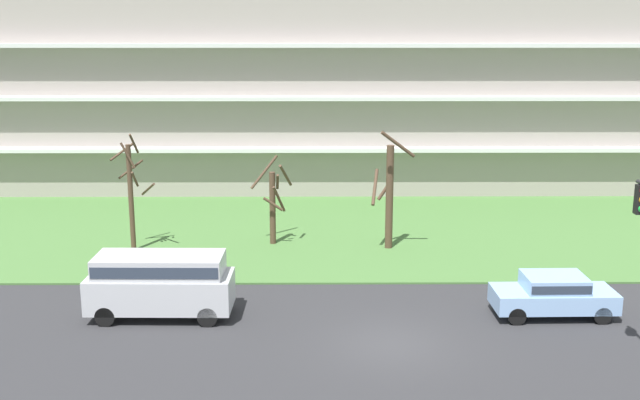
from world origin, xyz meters
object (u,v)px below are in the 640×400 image
tree_far_left (132,191)px  tree_center (389,193)px  sedan_blue_near_left (554,293)px  van_silver_center_left (160,281)px  tree_left (273,202)px

tree_far_left → tree_center: bearing=1.4°
tree_far_left → tree_center: size_ratio=0.97×
sedan_blue_near_left → tree_center: bearing=-59.2°
van_silver_center_left → tree_center: bearing=-135.9°
tree_left → sedan_blue_near_left: 14.25m
tree_far_left → sedan_blue_near_left: size_ratio=1.28×
tree_far_left → tree_left: (6.51, 1.07, -0.76)m
tree_far_left → van_silver_center_left: bearing=-70.6°
sedan_blue_near_left → van_silver_center_left: 14.36m
sedan_blue_near_left → van_silver_center_left: (-14.35, -0.00, 0.52)m
tree_center → sedan_blue_near_left: size_ratio=1.31×
tree_far_left → tree_center: tree_center is taller
tree_left → tree_center: bearing=-8.1°
van_silver_center_left → tree_left: bearing=-110.3°
tree_left → tree_center: tree_center is taller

